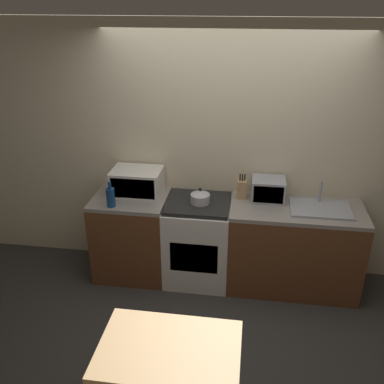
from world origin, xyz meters
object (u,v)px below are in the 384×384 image
(stove_range, at_px, (198,241))
(dining_table, at_px, (169,360))
(kettle, at_px, (200,197))
(microwave, at_px, (137,182))
(bottle, at_px, (111,197))
(toaster_oven, at_px, (268,189))

(stove_range, height_order, dining_table, stove_range)
(kettle, xyz_separation_m, dining_table, (0.03, -1.77, -0.33))
(microwave, xyz_separation_m, bottle, (-0.18, -0.33, -0.03))
(kettle, distance_m, dining_table, 1.80)
(stove_range, height_order, microwave, microwave)
(stove_range, relative_size, toaster_oven, 2.73)
(microwave, relative_size, dining_table, 0.56)
(toaster_oven, height_order, dining_table, toaster_oven)
(microwave, distance_m, bottle, 0.37)
(kettle, bearing_deg, microwave, 169.28)
(kettle, height_order, bottle, bottle)
(stove_range, relative_size, microwave, 1.78)
(toaster_oven, bearing_deg, kettle, -165.33)
(kettle, xyz_separation_m, toaster_oven, (0.66, 0.17, 0.04))
(kettle, distance_m, toaster_oven, 0.69)
(microwave, xyz_separation_m, dining_table, (0.70, -1.90, -0.39))
(dining_table, bearing_deg, toaster_oven, 71.95)
(bottle, height_order, dining_table, bottle)
(kettle, relative_size, microwave, 0.38)
(microwave, bearing_deg, toaster_oven, 1.99)
(kettle, relative_size, toaster_oven, 0.58)
(dining_table, bearing_deg, kettle, 90.88)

